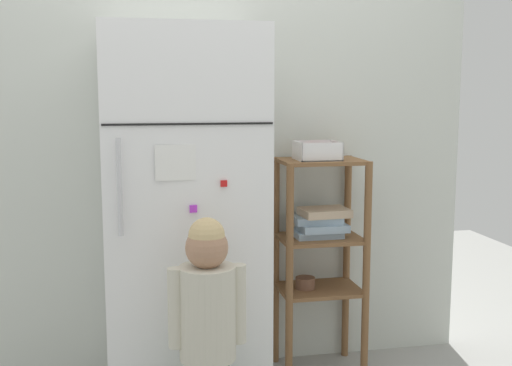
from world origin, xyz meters
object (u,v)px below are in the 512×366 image
object	(u,v)px
child_standing	(207,312)
fruit_bin	(318,153)
refrigerator	(184,218)
pantry_shelf_unit	(320,241)

from	to	relation	value
child_standing	fruit_bin	bearing A→B (deg)	44.26
refrigerator	child_standing	world-z (taller)	refrigerator
refrigerator	pantry_shelf_unit	xyz separation A→B (m)	(0.68, 0.13, -0.17)
pantry_shelf_unit	fruit_bin	world-z (taller)	fruit_bin
refrigerator	child_standing	xyz separation A→B (m)	(0.04, -0.48, -0.27)
child_standing	pantry_shelf_unit	size ratio (longest dim) A/B	0.87
child_standing	fruit_bin	distance (m)	1.02
refrigerator	child_standing	size ratio (longest dim) A/B	1.80
refrigerator	child_standing	bearing A→B (deg)	-85.21
pantry_shelf_unit	fruit_bin	bearing A→B (deg)	-142.72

